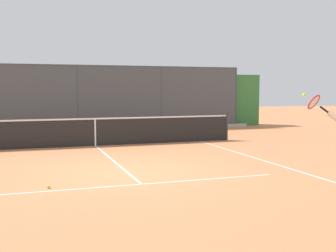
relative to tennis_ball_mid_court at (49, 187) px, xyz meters
name	(u,v)px	position (x,y,z in m)	size (l,w,h in m)	color
ground_plane	(127,172)	(-1.84, -1.13, -0.03)	(60.00, 60.00, 0.00)	#C67A4C
court_line_markings	(144,186)	(-1.84, 0.44, -0.03)	(7.88, 11.20, 0.01)	white
fence_backdrop	(76,102)	(-1.84, -11.61, 1.30)	(19.15, 1.37, 3.04)	#474C51
tennis_net	(95,131)	(-1.84, -5.89, 0.46)	(10.12, 0.09, 1.07)	#2D2D2D
tennis_ball_mid_court	(49,187)	(0.00, 0.00, 0.00)	(0.07, 0.07, 0.07)	#D6E042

